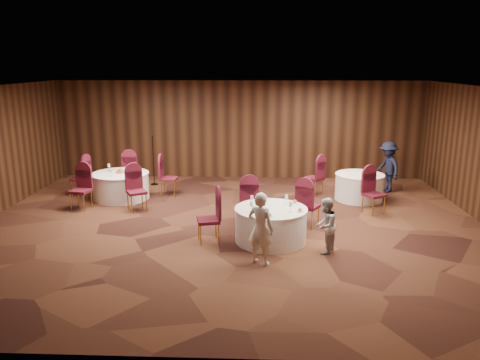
{
  "coord_description": "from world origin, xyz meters",
  "views": [
    {
      "loc": [
        0.64,
        -10.33,
        3.74
      ],
      "look_at": [
        0.2,
        0.2,
        1.1
      ],
      "focal_mm": 35.0,
      "sensor_mm": 36.0,
      "label": 1
    }
  ],
  "objects_px": {
    "table_main": "(271,224)",
    "woman_b": "(325,226)",
    "table_right": "(359,187)",
    "mic_stand": "(154,171)",
    "woman_a": "(261,229)",
    "man_c": "(388,167)",
    "table_left": "(121,186)"
  },
  "relations": [
    {
      "from": "table_main",
      "to": "woman_b",
      "type": "bearing_deg",
      "value": -28.68
    },
    {
      "from": "table_main",
      "to": "table_right",
      "type": "bearing_deg",
      "value": 52.07
    },
    {
      "from": "mic_stand",
      "to": "woman_a",
      "type": "height_order",
      "value": "mic_stand"
    },
    {
      "from": "woman_b",
      "to": "table_right",
      "type": "bearing_deg",
      "value": -174.84
    },
    {
      "from": "table_main",
      "to": "man_c",
      "type": "relative_size",
      "value": 1.03
    },
    {
      "from": "table_main",
      "to": "man_c",
      "type": "height_order",
      "value": "man_c"
    },
    {
      "from": "table_right",
      "to": "mic_stand",
      "type": "height_order",
      "value": "mic_stand"
    },
    {
      "from": "table_left",
      "to": "table_right",
      "type": "xyz_separation_m",
      "value": [
        6.71,
        0.16,
        -0.0
      ]
    },
    {
      "from": "table_right",
      "to": "mic_stand",
      "type": "xyz_separation_m",
      "value": [
        -6.12,
        1.42,
        0.08
      ]
    },
    {
      "from": "table_left",
      "to": "mic_stand",
      "type": "height_order",
      "value": "mic_stand"
    },
    {
      "from": "table_left",
      "to": "man_c",
      "type": "xyz_separation_m",
      "value": [
        7.72,
        1.07,
        0.38
      ]
    },
    {
      "from": "woman_a",
      "to": "woman_b",
      "type": "relative_size",
      "value": 1.24
    },
    {
      "from": "man_c",
      "to": "table_main",
      "type": "bearing_deg",
      "value": -59.31
    },
    {
      "from": "man_c",
      "to": "table_left",
      "type": "bearing_deg",
      "value": -101.0
    },
    {
      "from": "woman_a",
      "to": "table_left",
      "type": "bearing_deg",
      "value": -21.68
    },
    {
      "from": "mic_stand",
      "to": "man_c",
      "type": "bearing_deg",
      "value": -4.14
    },
    {
      "from": "table_left",
      "to": "woman_a",
      "type": "bearing_deg",
      "value": -47.45
    },
    {
      "from": "mic_stand",
      "to": "woman_a",
      "type": "xyz_separation_m",
      "value": [
        3.35,
        -5.88,
        0.26
      ]
    },
    {
      "from": "woman_a",
      "to": "man_c",
      "type": "height_order",
      "value": "man_c"
    },
    {
      "from": "man_c",
      "to": "woman_a",
      "type": "bearing_deg",
      "value": -54.04
    },
    {
      "from": "table_right",
      "to": "mic_stand",
      "type": "distance_m",
      "value": 6.28
    },
    {
      "from": "mic_stand",
      "to": "woman_a",
      "type": "distance_m",
      "value": 6.77
    },
    {
      "from": "table_right",
      "to": "woman_b",
      "type": "bearing_deg",
      "value": -110.86
    },
    {
      "from": "mic_stand",
      "to": "woman_b",
      "type": "bearing_deg",
      "value": -48.62
    },
    {
      "from": "table_right",
      "to": "woman_a",
      "type": "height_order",
      "value": "woman_a"
    },
    {
      "from": "table_right",
      "to": "mic_stand",
      "type": "relative_size",
      "value": 0.86
    },
    {
      "from": "man_c",
      "to": "table_right",
      "type": "bearing_deg",
      "value": -66.93
    },
    {
      "from": "table_left",
      "to": "man_c",
      "type": "distance_m",
      "value": 7.8
    },
    {
      "from": "table_right",
      "to": "woman_b",
      "type": "distance_m",
      "value": 4.13
    },
    {
      "from": "table_left",
      "to": "mic_stand",
      "type": "xyz_separation_m",
      "value": [
        0.59,
        1.59,
        0.08
      ]
    },
    {
      "from": "table_right",
      "to": "man_c",
      "type": "distance_m",
      "value": 1.41
    },
    {
      "from": "table_right",
      "to": "man_c",
      "type": "bearing_deg",
      "value": 41.96
    }
  ]
}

